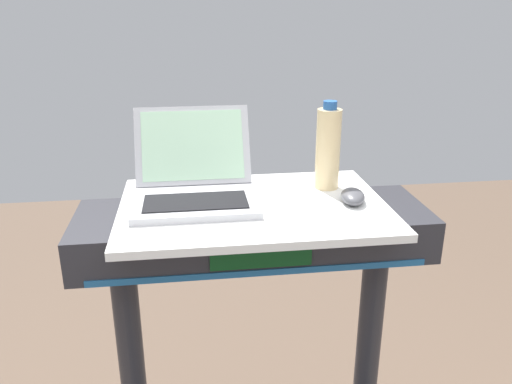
{
  "coord_description": "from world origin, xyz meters",
  "views": [
    {
      "loc": [
        -0.15,
        -0.5,
        1.68
      ],
      "look_at": [
        0.0,
        0.65,
        1.25
      ],
      "focal_mm": 36.0,
      "sensor_mm": 36.0,
      "label": 1
    }
  ],
  "objects": [
    {
      "name": "desk_board",
      "position": [
        0.0,
        0.7,
        1.19
      ],
      "size": [
        0.67,
        0.46,
        0.02
      ],
      "primitive_type": "cube",
      "color": "white",
      "rests_on": "treadmill_base"
    },
    {
      "name": "water_bottle",
      "position": [
        0.21,
        0.8,
        1.31
      ],
      "size": [
        0.07,
        0.07,
        0.24
      ],
      "color": "beige",
      "rests_on": "desk_board"
    },
    {
      "name": "laptop",
      "position": [
        -0.15,
        0.75,
        1.24
      ],
      "size": [
        0.31,
        0.32,
        0.21
      ],
      "rotation": [
        0.0,
        0.0,
        -0.03
      ],
      "color": "#B7B7BC",
      "rests_on": "desk_board"
    },
    {
      "name": "computer_mouse",
      "position": [
        0.25,
        0.67,
        1.22
      ],
      "size": [
        0.08,
        0.11,
        0.03
      ],
      "primitive_type": "ellipsoid",
      "rotation": [
        0.0,
        0.0,
        -0.22
      ],
      "color": "#4C4C51",
      "rests_on": "desk_board"
    }
  ]
}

